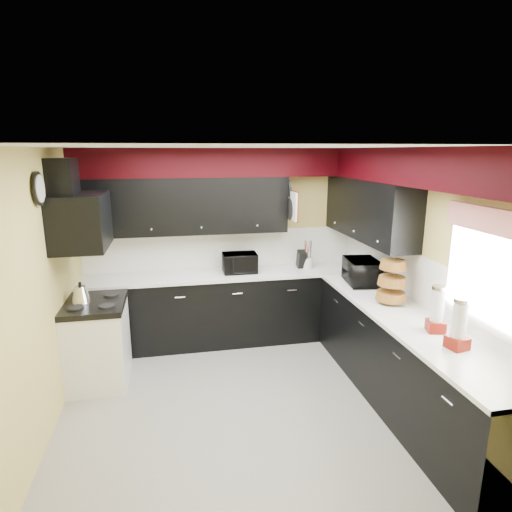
{
  "coord_description": "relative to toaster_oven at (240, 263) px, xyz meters",
  "views": [
    {
      "loc": [
        -0.66,
        -3.76,
        2.47
      ],
      "look_at": [
        0.26,
        0.81,
        1.32
      ],
      "focal_mm": 30.0,
      "sensor_mm": 36.0,
      "label": 1
    }
  ],
  "objects": [
    {
      "name": "toaster_oven",
      "position": [
        0.0,
        0.0,
        0.0
      ],
      "size": [
        0.43,
        0.36,
        0.25
      ],
      "primitive_type": "imported",
      "rotation": [
        0.0,
        0.0,
        -0.01
      ],
      "color": "black",
      "rests_on": "counter_back"
    },
    {
      "name": "pan_mid",
      "position": [
        0.64,
        -0.07,
        0.69
      ],
      "size": [
        0.03,
        0.28,
        0.46
      ],
      "primitive_type": null,
      "color": "black",
      "rests_on": "upper_back"
    },
    {
      "name": "baskets",
      "position": [
        1.34,
        -1.44,
        0.12
      ],
      "size": [
        0.27,
        0.27,
        0.5
      ],
      "primitive_type": null,
      "color": "brown",
      "rests_on": "upper_right"
    },
    {
      "name": "splash_right",
      "position": [
        1.61,
        -1.49,
        0.13
      ],
      "size": [
        0.02,
        3.6,
        0.5
      ],
      "primitive_type": "cube",
      "color": "white",
      "rests_on": "counter_right"
    },
    {
      "name": "wall_back",
      "position": [
        -0.18,
        0.31,
        0.19
      ],
      "size": [
        3.6,
        0.06,
        2.5
      ],
      "primitive_type": "cube",
      "color": "#E0C666",
      "rests_on": "ground"
    },
    {
      "name": "ceiling",
      "position": [
        -0.18,
        -1.49,
        1.44
      ],
      "size": [
        3.6,
        3.6,
        0.06
      ],
      "primitive_type": "cube",
      "color": "white",
      "rests_on": "wall_back"
    },
    {
      "name": "soffit_right",
      "position": [
        1.44,
        -1.67,
        1.26
      ],
      "size": [
        0.36,
        3.24,
        0.35
      ],
      "primitive_type": "cube",
      "color": "black",
      "rests_on": "wall_right"
    },
    {
      "name": "cab_right",
      "position": [
        1.32,
        -1.79,
        -0.61
      ],
      "size": [
        0.6,
        3.0,
        0.9
      ],
      "primitive_type": "cube",
      "color": "black",
      "rests_on": "ground"
    },
    {
      "name": "deco_plate",
      "position": [
        1.59,
        -1.84,
        1.19
      ],
      "size": [
        0.03,
        0.24,
        0.24
      ],
      "primitive_type": null,
      "color": "white",
      "rests_on": "wall_right"
    },
    {
      "name": "cut_board",
      "position": [
        0.65,
        -0.19,
        0.74
      ],
      "size": [
        0.03,
        0.26,
        0.35
      ],
      "primitive_type": "cube",
      "color": "white",
      "rests_on": "upper_back"
    },
    {
      "name": "window",
      "position": [
        1.6,
        -2.39,
        0.49
      ],
      "size": [
        0.03,
        0.86,
        0.96
      ],
      "primitive_type": null,
      "color": "white",
      "rests_on": "wall_right"
    },
    {
      "name": "kettle",
      "position": [
        -1.81,
        -0.73,
        -0.06
      ],
      "size": [
        0.19,
        0.19,
        0.17
      ],
      "primitive_type": null,
      "rotation": [
        0.0,
        0.0,
        0.01
      ],
      "color": "silver",
      "rests_on": "cooktop"
    },
    {
      "name": "cab_back",
      "position": [
        -0.18,
        0.01,
        -0.61
      ],
      "size": [
        3.6,
        0.6,
        0.9
      ],
      "primitive_type": "cube",
      "color": "black",
      "rests_on": "ground"
    },
    {
      "name": "splash_back",
      "position": [
        -0.18,
        0.3,
        0.13
      ],
      "size": [
        3.6,
        0.02,
        0.5
      ],
      "primitive_type": "cube",
      "color": "white",
      "rests_on": "counter_back"
    },
    {
      "name": "valance",
      "position": [
        1.55,
        -2.39,
        0.89
      ],
      "size": [
        0.04,
        0.88,
        0.2
      ],
      "primitive_type": "cube",
      "color": "red",
      "rests_on": "wall_right"
    },
    {
      "name": "stove",
      "position": [
        -1.68,
        -0.74,
        -0.63
      ],
      "size": [
        0.6,
        0.75,
        0.86
      ],
      "primitive_type": "cube",
      "color": "white",
      "rests_on": "ground"
    },
    {
      "name": "upper_back",
      "position": [
        -0.68,
        0.14,
        0.74
      ],
      "size": [
        2.6,
        0.35,
        0.7
      ],
      "primitive_type": "cube",
      "color": "black",
      "rests_on": "wall_back"
    },
    {
      "name": "upper_right",
      "position": [
        1.44,
        -0.59,
        0.74
      ],
      "size": [
        0.35,
        1.8,
        0.7
      ],
      "primitive_type": "cube",
      "color": "black",
      "rests_on": "wall_right"
    },
    {
      "name": "counter_back",
      "position": [
        -0.18,
        0.01,
        -0.14
      ],
      "size": [
        3.62,
        0.64,
        0.04
      ],
      "primitive_type": "cube",
      "color": "white",
      "rests_on": "cab_back"
    },
    {
      "name": "pan_low",
      "position": [
        0.64,
        0.19,
        0.66
      ],
      "size": [
        0.03,
        0.24,
        0.42
      ],
      "primitive_type": null,
      "color": "black",
      "rests_on": "upper_back"
    },
    {
      "name": "wall_left",
      "position": [
        -1.98,
        -1.49,
        0.19
      ],
      "size": [
        0.06,
        3.6,
        2.5
      ],
      "primitive_type": "cube",
      "color": "#E0C666",
      "rests_on": "ground"
    },
    {
      "name": "cooktop",
      "position": [
        -1.68,
        -0.74,
        -0.17
      ],
      "size": [
        0.62,
        0.77,
        0.06
      ],
      "primitive_type": "cube",
      "color": "black",
      "rests_on": "stove"
    },
    {
      "name": "hood",
      "position": [
        -1.73,
        -0.74,
        0.72
      ],
      "size": [
        0.5,
        0.78,
        0.55
      ],
      "primitive_type": "cube",
      "color": "black",
      "rests_on": "wall_left"
    },
    {
      "name": "clock",
      "position": [
        -1.95,
        -1.24,
        1.09
      ],
      "size": [
        0.03,
        0.3,
        0.3
      ],
      "primitive_type": null,
      "color": "black",
      "rests_on": "wall_left"
    },
    {
      "name": "soffit_back",
      "position": [
        -0.18,
        0.13,
        1.26
      ],
      "size": [
        3.6,
        0.36,
        0.35
      ],
      "primitive_type": "cube",
      "color": "black",
      "rests_on": "wall_back"
    },
    {
      "name": "microwave",
      "position": [
        1.34,
        -0.75,
        0.02
      ],
      "size": [
        0.41,
        0.56,
        0.29
      ],
      "primitive_type": "imported",
      "rotation": [
        0.0,
        0.0,
        1.44
      ],
      "color": "black",
      "rests_on": "counter_right"
    },
    {
      "name": "ground",
      "position": [
        -0.18,
        -1.49,
        -1.06
      ],
      "size": [
        3.6,
        3.6,
        0.0
      ],
      "primitive_type": "plane",
      "color": "gray",
      "rests_on": "ground"
    },
    {
      "name": "dispenser_b",
      "position": [
        1.34,
        -2.5,
        0.07
      ],
      "size": [
        0.17,
        0.17,
        0.4
      ],
      "primitive_type": null,
      "rotation": [
        0.0,
        0.0,
        0.19
      ],
      "color": "#640C03",
      "rests_on": "counter_right"
    },
    {
      "name": "knife_block",
      "position": [
        0.84,
        0.05,
        -0.01
      ],
      "size": [
        0.11,
        0.15,
        0.23
      ],
      "primitive_type": "cube",
      "rotation": [
        0.0,
        0.0,
        -0.04
      ],
      "color": "black",
      "rests_on": "counter_back"
    },
    {
      "name": "dispenser_a",
      "position": [
        1.36,
        -2.18,
        0.07
      ],
      "size": [
        0.18,
        0.18,
        0.39
      ],
      "primitive_type": null,
      "rotation": [
        0.0,
        0.0,
        -0.28
      ],
      "color": "#5A040C",
      "rests_on": "counter_right"
    },
    {
      "name": "pan_top",
      "position": [
        0.64,
        0.06,
        0.94
      ],
      "size": [
        0.03,
        0.22,
        0.4
      ],
      "primitive_type": null,
      "color": "black",
      "rests_on": "upper_back"
    },
    {
      "name": "counter_right",
      "position": [
        1.32,
        -1.79,
        -0.14
      ],
      "size": [
        0.64,
        3.02,
        0.04
      ],
      "primitive_type": "cube",
      "color": "white",
      "rests_on": "cab_right"
    },
    {
      "name": "hood_duct",
      "position": [
        -1.86,
        -0.74,
        1.14
      ],
      "size": [
        0.24,
        0.4,
        0.4
      ],
      "primitive_type": "cube",
      "color": "black",
      "rests_on": "wall_left"
    },
    {
      "name": "wall_right",
      "position": [
        1.62,
        -1.49,
        0.19
      ],
      "size": [
        0.06,
        3.6,
        2.5
      ],
      "primitive_type": "cube",
      "color": "#E0C666",
      "rests_on": "ground"
    },
    {
      "name": "utensil_crock",
      "position": [
        0.92,
        0.02,
        -0.05
      ],
      "size": [
        0.16,
        0.16,
        0.15
      ],
      "primitive_type": "cylinder",
      "rotation": [
        0.0,
        0.0,
        -0.21
      ],
      "color": "silver",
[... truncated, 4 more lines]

